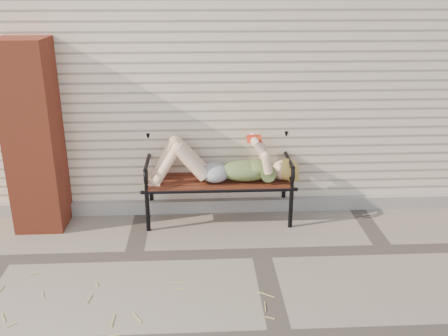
{
  "coord_description": "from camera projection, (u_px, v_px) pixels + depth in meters",
  "views": [
    {
      "loc": [
        -0.59,
        -4.28,
        2.52
      ],
      "look_at": [
        -0.33,
        0.61,
        0.67
      ],
      "focal_mm": 40.0,
      "sensor_mm": 36.0,
      "label": 1
    }
  ],
  "objects": [
    {
      "name": "straw_scatter",
      "position": [
        93.0,
        321.0,
        3.92
      ],
      "size": [
        2.92,
        1.66,
        0.01
      ],
      "color": "#CDC064",
      "rests_on": "ground"
    },
    {
      "name": "house_wall",
      "position": [
        239.0,
        56.0,
        7.19
      ],
      "size": [
        8.0,
        4.0,
        3.0
      ],
      "primitive_type": "cube",
      "color": "beige",
      "rests_on": "ground"
    },
    {
      "name": "ground",
      "position": [
        261.0,
        253.0,
        4.91
      ],
      "size": [
        80.0,
        80.0,
        0.0
      ],
      "primitive_type": "plane",
      "color": "#7D6C60",
      "rests_on": "ground"
    },
    {
      "name": "reading_woman",
      "position": [
        220.0,
        164.0,
        5.35
      ],
      "size": [
        1.64,
        0.37,
        0.52
      ],
      "color": "#093B43",
      "rests_on": "ground"
    },
    {
      "name": "foundation_strip",
      "position": [
        251.0,
        205.0,
        5.79
      ],
      "size": [
        8.0,
        0.1,
        0.15
      ],
      "primitive_type": "cube",
      "color": "gray",
      "rests_on": "ground"
    },
    {
      "name": "brick_pillar",
      "position": [
        34.0,
        137.0,
        5.15
      ],
      "size": [
        0.5,
        0.5,
        2.0
      ],
      "primitive_type": "cube",
      "color": "#9C3B23",
      "rests_on": "ground"
    },
    {
      "name": "garden_bench",
      "position": [
        218.0,
        163.0,
        5.49
      ],
      "size": [
        1.74,
        0.69,
        1.12
      ],
      "color": "black",
      "rests_on": "ground"
    }
  ]
}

